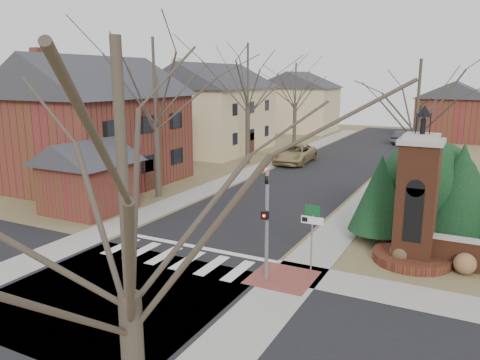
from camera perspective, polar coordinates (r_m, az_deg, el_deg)
The scene contains 28 objects.
ground at distance 19.75m, azimuth -9.19°, elevation -10.15°, with size 120.00×120.00×0.00m, color brown.
main_street at distance 38.94m, azimuth 10.21°, elevation 1.14°, with size 8.00×70.00×0.01m, color black.
cross_street at distance 17.65m, azimuth -15.09°, elevation -13.29°, with size 120.00×8.00×0.01m, color black.
crosswalk_zone at distance 20.35m, azimuth -7.85°, elevation -9.39°, with size 8.00×2.20×0.02m, color silver.
stop_bar at distance 21.51m, azimuth -5.55°, elevation -8.10°, with size 8.00×0.35×0.02m, color silver.
sidewalk_right_main at distance 37.81m, azimuth 17.76°, elevation 0.40°, with size 2.00×60.00×0.02m, color gray.
sidewalk_left at distance 40.71m, azimuth 3.20°, elevation 1.82°, with size 2.00×60.00×0.02m, color gray.
curb_apron at distance 18.39m, azimuth 5.17°, elevation -11.77°, with size 2.40×2.40×0.02m, color brown.
traffic_signal_pole at distance 17.30m, azimuth 3.27°, elevation -4.22°, with size 0.28×0.41×4.50m.
sign_post at distance 18.31m, azimuth 8.77°, elevation -5.48°, with size 0.90×0.07×2.75m.
brick_gate_monument at distance 20.42m, azimuth 20.63°, elevation -3.63°, with size 3.20×3.20×6.47m.
house_brick_left at distance 34.45m, azimuth -17.26°, elevation 7.14°, with size 9.80×11.80×9.42m.
house_stucco_left at distance 48.34m, azimuth -3.43°, elevation 8.99°, with size 9.80×12.80×9.28m.
garage_left at distance 27.78m, azimuth -18.14°, elevation 0.84°, with size 4.80×4.80×4.29m.
house_distant_left at distance 66.75m, azimuth 7.01°, elevation 9.59°, with size 10.80×8.80×8.53m.
house_distant_right at distance 62.79m, azimuth 24.55°, elevation 7.84°, with size 8.80×8.80×7.30m.
evergreen_near at distance 22.55m, azimuth 16.73°, elevation -1.52°, with size 2.80×2.80×4.10m.
evergreen_mid at distance 23.34m, azimuth 25.30°, elevation -0.98°, with size 3.40×3.40×4.70m.
evergreen_mass at distance 24.72m, azimuth 21.92°, elevation -0.45°, with size 4.80×4.80×4.80m, color black.
bare_tree_0 at distance 29.65m, azimuth -10.45°, elevation 12.58°, with size 8.05×8.05×11.15m.
bare_tree_1 at distance 40.77m, azimuth 0.96°, elevation 13.19°, with size 8.40×8.40×11.64m.
bare_tree_2 at distance 52.92m, azimuth 6.80°, elevation 11.86°, with size 7.35×7.35×10.19m.
bare_tree_3 at distance 30.81m, azimuth 20.96°, elevation 10.09°, with size 7.00×7.00×9.70m.
bare_tree_4 at distance 7.57m, azimuth -14.22°, elevation 2.94°, with size 6.65×6.65×9.21m.
pickup_truck at distance 41.87m, azimuth 6.66°, elevation 3.19°, with size 2.74×5.95×1.65m, color #998453.
distant_car at distance 56.74m, azimuth 19.28°, elevation 4.90°, with size 1.53×4.38×1.44m, color #32363A.
dry_shrub_left at distance 20.61m, azimuth 19.02°, elevation -8.37°, with size 0.91×0.91×0.91m, color brown.
dry_shrub_right at distance 20.48m, azimuth 25.74°, elevation -9.17°, with size 0.85×0.85×0.85m, color brown.
Camera 1 is at (10.95, -14.60, 7.56)m, focal length 35.00 mm.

